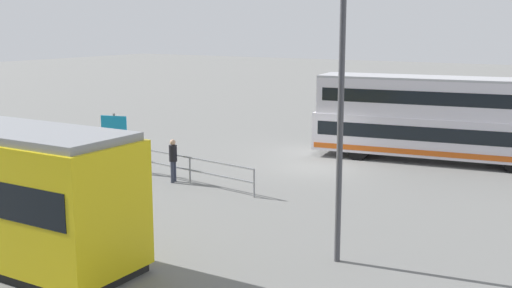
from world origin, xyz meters
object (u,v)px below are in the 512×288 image
double_decker_bus (443,119)px  street_lamp (341,104)px  info_sign (114,131)px  pedestrian_near_railing (173,158)px

double_decker_bus → street_lamp: bearing=94.2°
info_sign → street_lamp: 13.64m
pedestrian_near_railing → street_lamp: bearing=153.6°
info_sign → pedestrian_near_railing: bearing=175.5°
double_decker_bus → info_sign: 14.68m
double_decker_bus → pedestrian_near_railing: bearing=49.1°
street_lamp → pedestrian_near_railing: bearing=-26.4°
pedestrian_near_railing → info_sign: (3.37, -0.26, 0.75)m
street_lamp → double_decker_bus: bearing=-85.8°
pedestrian_near_railing → info_sign: info_sign is taller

